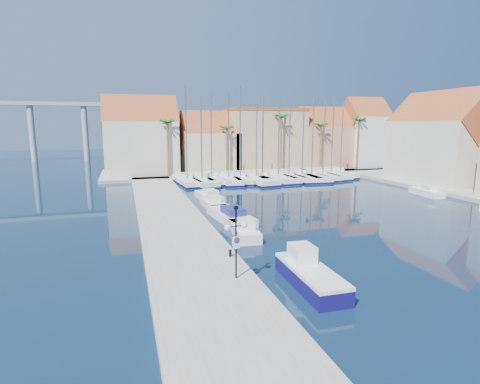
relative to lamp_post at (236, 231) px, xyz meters
name	(u,v)px	position (x,y,z in m)	size (l,w,h in m)	color
ground	(336,264)	(7.23, 1.32, -3.22)	(260.00, 260.00, 0.00)	black
quay_west	(172,221)	(-1.77, 14.82, -2.97)	(6.00, 77.00, 0.50)	gray
shore_north	(249,170)	(17.23, 49.32, -2.97)	(54.00, 16.00, 0.50)	gray
lamp_post	(236,231)	(0.00, 0.00, 0.00)	(1.38, 0.61, 4.15)	black
bollard	(230,253)	(0.63, 3.47, -2.50)	(0.18, 0.18, 0.46)	black
fishing_boat	(309,274)	(4.01, -1.04, -2.54)	(2.10, 5.93, 2.06)	#120D51
motorboat_west_0	(244,230)	(3.42, 9.12, -2.72)	(2.22, 5.46, 1.40)	white
motorboat_west_1	(231,215)	(3.72, 14.30, -2.72)	(3.13, 7.64, 1.40)	white
motorboat_west_2	(213,203)	(3.34, 20.22, -2.72)	(1.84, 5.39, 1.40)	white
motorboat_west_3	(209,196)	(3.84, 24.26, -2.72)	(2.52, 6.17, 1.40)	white
motorboat_east_1	(427,192)	(31.22, 19.10, -2.72)	(2.19, 5.22, 1.40)	white
sailboat_0	(187,180)	(3.20, 37.39, -2.61)	(3.38, 9.92, 14.42)	white
sailboat_1	(201,180)	(5.36, 36.98, -2.64)	(3.60, 10.88, 13.13)	white
sailboat_2	(211,179)	(7.18, 38.08, -2.61)	(2.61, 9.25, 13.39)	white
sailboat_3	(228,179)	(9.76, 37.42, -2.63)	(3.29, 10.59, 13.54)	white
sailboat_4	(239,178)	(11.59, 37.16, -2.59)	(3.17, 9.47, 14.79)	white
sailboat_5	(254,179)	(13.90, 36.54, -2.67)	(4.16, 12.24, 12.19)	white
sailboat_6	(262,177)	(15.53, 37.73, -2.62)	(3.14, 9.52, 13.23)	white
sailboat_7	(276,177)	(17.90, 37.22, -2.65)	(3.74, 12.04, 14.02)	white
sailboat_8	(287,176)	(19.89, 37.26, -2.64)	(2.86, 9.97, 12.36)	white
sailboat_9	(300,176)	(22.20, 37.09, -2.67)	(3.79, 11.79, 11.97)	white
sailboat_10	(310,176)	(23.80, 36.78, -2.65)	(3.85, 11.55, 13.29)	white
sailboat_11	(321,175)	(26.08, 37.16, -2.64)	(3.07, 10.34, 12.98)	white
sailboat_12	(329,174)	(27.98, 37.72, -2.63)	(2.79, 10.34, 13.46)	white
sailboat_13	(338,173)	(30.08, 38.19, -2.63)	(2.81, 8.90, 11.52)	white
building_0	(141,139)	(-2.77, 48.32, 3.30)	(12.30, 9.00, 13.50)	beige
building_1	(209,145)	(9.23, 48.32, 2.07)	(10.30, 8.00, 11.00)	#C8AF8D
building_2	(264,139)	(20.23, 49.32, 3.03)	(14.20, 10.20, 11.50)	tan
building_3	(322,141)	(32.23, 48.32, 2.63)	(10.30, 8.00, 12.00)	tan
building_4	(364,135)	(41.23, 47.32, 3.74)	(8.30, 8.00, 14.00)	silver
building_6	(442,142)	(39.23, 25.32, 3.30)	(9.00, 14.30, 13.50)	beige
palm_0	(167,124)	(1.23, 43.32, 5.85)	(2.60, 2.60, 10.15)	brown
palm_1	(227,130)	(11.23, 43.32, 4.91)	(2.60, 2.60, 9.15)	brown
palm_2	(281,119)	(21.23, 43.32, 6.79)	(2.60, 2.60, 11.15)	brown
palm_3	(321,127)	(29.23, 43.32, 5.38)	(2.60, 2.60, 9.65)	brown
palm_4	(359,122)	(37.23, 43.32, 6.32)	(2.60, 2.60, 10.65)	brown
viaduct	(7,119)	(-31.84, 83.32, 7.02)	(48.00, 2.20, 14.45)	#9E9E99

